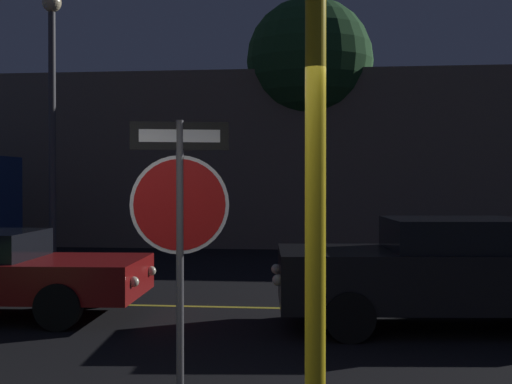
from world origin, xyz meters
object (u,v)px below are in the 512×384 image
object	(u,v)px
street_lamp	(52,90)
tree_1	(310,62)
stop_sign	(180,210)
yellow_pole_right	(315,238)
passing_car_3	(446,272)

from	to	relation	value
street_lamp	tree_1	distance (m)	7.66
tree_1	stop_sign	bearing A→B (deg)	-91.69
stop_sign	yellow_pole_right	xyz separation A→B (m)	(1.11, -1.67, -0.08)
yellow_pole_right	tree_1	bearing A→B (deg)	92.30
stop_sign	tree_1	world-z (taller)	tree_1
yellow_pole_right	street_lamp	size ratio (longest dim) A/B	0.52
yellow_pole_right	stop_sign	bearing A→B (deg)	123.57
yellow_pole_right	street_lamp	distance (m)	13.37
stop_sign	yellow_pole_right	world-z (taller)	yellow_pole_right
passing_car_3	tree_1	size ratio (longest dim) A/B	0.63
passing_car_3	tree_1	world-z (taller)	tree_1
stop_sign	street_lamp	size ratio (longest dim) A/B	0.39
passing_car_3	tree_1	bearing A→B (deg)	5.27
stop_sign	tree_1	bearing A→B (deg)	74.01
stop_sign	passing_car_3	world-z (taller)	stop_sign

